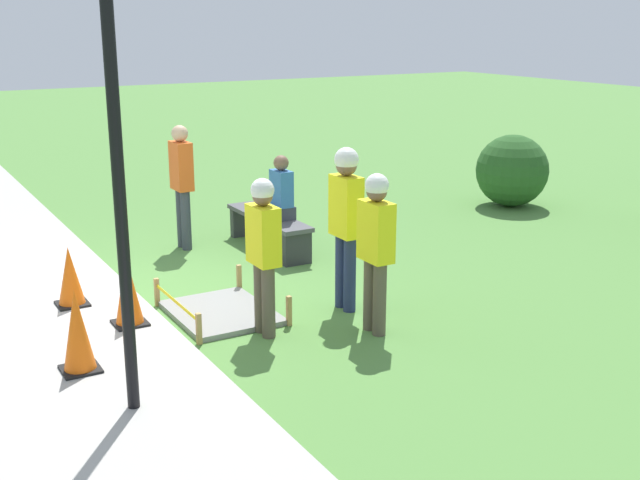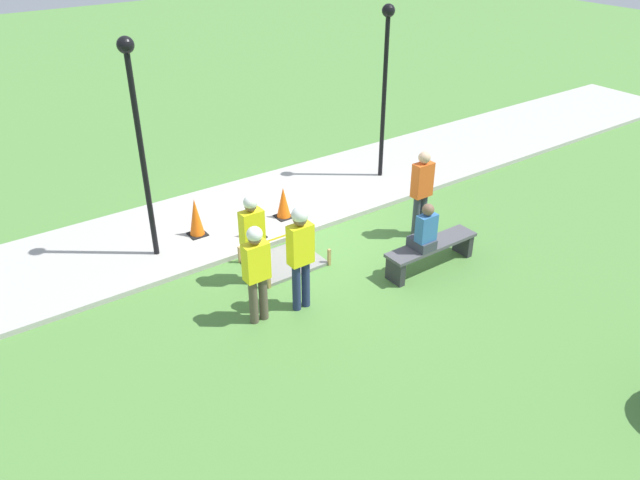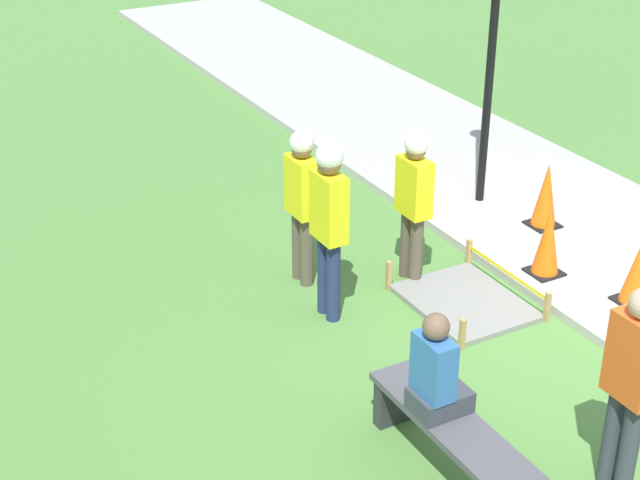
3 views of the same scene
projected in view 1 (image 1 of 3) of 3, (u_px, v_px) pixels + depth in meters
ground_plane at (136, 299)px, 9.45m from camera, size 60.00×60.00×0.00m
sidewalk at (3, 318)px, 8.72m from camera, size 28.00×2.96×0.10m
wet_concrete_patch at (221, 312)px, 8.93m from camera, size 1.34×1.08×0.33m
traffic_cone_near_patch at (70, 277)px, 8.89m from camera, size 0.34×0.34×0.67m
traffic_cone_far_patch at (128, 290)px, 8.31m from camera, size 0.34×0.34×0.76m
traffic_cone_sidewalk_edge at (77, 331)px, 7.21m from camera, size 0.34×0.34×0.78m
park_bench at (269, 225)px, 11.39m from camera, size 1.90×0.44×0.50m
person_seated_on_bench at (280, 194)px, 11.06m from camera, size 0.36×0.44×0.89m
worker_supervisor at (346, 213)px, 8.84m from camera, size 0.40×0.27×1.85m
worker_assistant at (263, 245)px, 8.15m from camera, size 0.40×0.24×1.66m
worker_trainee at (376, 240)px, 8.20m from camera, size 0.40×0.25×1.70m
bystander_in_orange_shirt at (182, 179)px, 11.28m from camera, size 0.40×0.23×1.77m
lamppost_near at (112, 91)px, 5.94m from camera, size 0.28×0.28×3.95m
shrub_rounded_near at (512, 171)px, 13.95m from camera, size 1.26×1.26×1.26m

